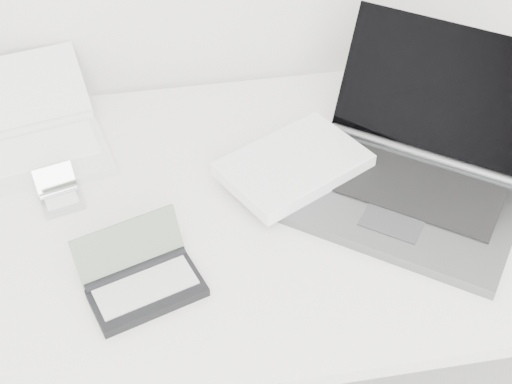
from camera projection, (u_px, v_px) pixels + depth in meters
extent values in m
cube|color=white|center=(268.00, 204.00, 1.39)|extent=(1.60, 0.80, 0.03)
cylinder|color=silver|center=(508.00, 179.00, 1.98)|extent=(0.04, 0.04, 0.70)
cube|color=slate|center=(403.00, 204.00, 1.35)|extent=(0.50, 0.48, 0.02)
cube|color=black|center=(410.00, 187.00, 1.37)|extent=(0.37, 0.33, 0.00)
cube|color=black|center=(445.00, 92.00, 1.39)|extent=(0.40, 0.34, 0.24)
cylinder|color=slate|center=(426.00, 156.00, 1.43)|extent=(0.34, 0.26, 0.02)
cube|color=#3B3E41|center=(392.00, 222.00, 1.30)|extent=(0.13, 0.12, 0.00)
cube|color=white|center=(294.00, 165.00, 1.39)|extent=(0.32, 0.29, 0.03)
cube|color=white|center=(294.00, 159.00, 1.38)|extent=(0.32, 0.28, 0.00)
cube|color=white|center=(38.00, 160.00, 1.44)|extent=(0.31, 0.25, 0.02)
cube|color=white|center=(36.00, 151.00, 1.45)|extent=(0.26, 0.17, 0.00)
cube|color=white|center=(18.00, 92.00, 1.52)|extent=(0.30, 0.21, 0.10)
cylinder|color=white|center=(29.00, 130.00, 1.50)|extent=(0.27, 0.08, 0.02)
cube|color=silver|center=(63.00, 203.00, 1.36)|extent=(0.09, 0.07, 0.01)
cube|color=silver|center=(62.00, 201.00, 1.35)|extent=(0.07, 0.05, 0.00)
cube|color=gray|center=(54.00, 178.00, 1.37)|extent=(0.08, 0.05, 0.05)
cylinder|color=silver|center=(59.00, 192.00, 1.37)|extent=(0.07, 0.03, 0.01)
cube|color=black|center=(147.00, 293.00, 1.20)|extent=(0.21, 0.15, 0.02)
cube|color=#ADADAD|center=(146.00, 287.00, 1.19)|extent=(0.18, 0.12, 0.00)
cube|color=slate|center=(129.00, 246.00, 1.21)|extent=(0.19, 0.10, 0.08)
cylinder|color=black|center=(136.00, 270.00, 1.22)|extent=(0.18, 0.08, 0.02)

